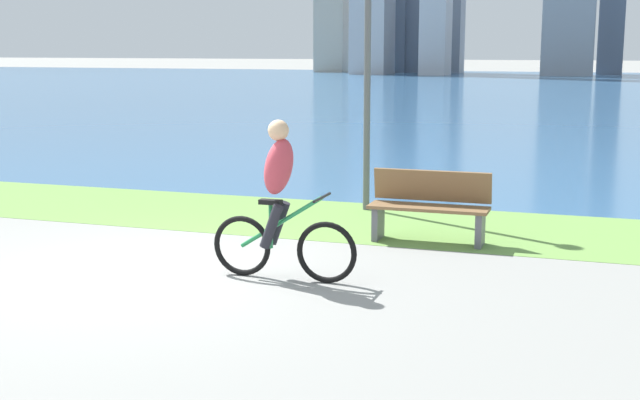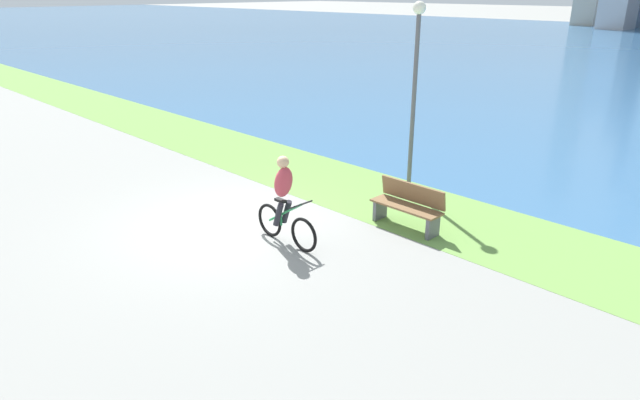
% 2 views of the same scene
% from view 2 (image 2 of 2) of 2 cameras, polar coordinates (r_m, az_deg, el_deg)
% --- Properties ---
extents(ground_plane, '(300.00, 300.00, 0.00)m').
position_cam_2_polar(ground_plane, '(11.36, -8.97, -2.47)').
color(ground_plane, gray).
extents(grass_strip_bayside, '(120.00, 2.74, 0.01)m').
position_cam_2_polar(grass_strip_bayside, '(13.42, 2.61, 1.53)').
color(grass_strip_bayside, '#6B9947').
rests_on(grass_strip_bayside, ground).
extents(cyclist_lead, '(1.61, 0.52, 1.70)m').
position_cam_2_polar(cyclist_lead, '(10.10, -3.70, -0.12)').
color(cyclist_lead, black).
rests_on(cyclist_lead, ground).
extents(bench_near_path, '(1.50, 0.47, 0.90)m').
position_cam_2_polar(bench_near_path, '(11.05, 9.07, -0.62)').
color(bench_near_path, brown).
rests_on(bench_near_path, ground).
extents(lamppost_tall, '(0.28, 0.28, 4.23)m').
position_cam_2_polar(lamppost_tall, '(12.67, 9.83, 12.85)').
color(lamppost_tall, '#595960').
rests_on(lamppost_tall, ground).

